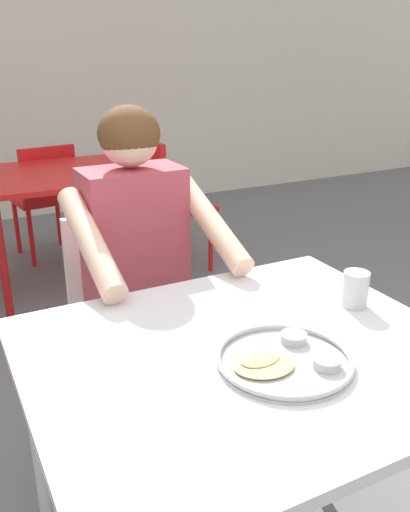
{
  "coord_description": "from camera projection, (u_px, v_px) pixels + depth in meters",
  "views": [
    {
      "loc": [
        -0.57,
        -0.99,
        1.42
      ],
      "look_at": [
        0.05,
        0.21,
        0.9
      ],
      "focal_mm": 38.34,
      "sensor_mm": 36.0,
      "label": 1
    }
  ],
  "objects": [
    {
      "name": "chair_red_far",
      "position": [
        45.0,
        193.0,
        3.76
      ],
      "size": [
        0.45,
        0.45,
        0.81
      ],
      "color": "red",
      "rests_on": "ground"
    },
    {
      "name": "table_foreground",
      "position": [
        247.0,
        379.0,
        1.32
      ],
      "size": [
        1.02,
        0.87,
        0.75
      ],
      "color": "silver",
      "rests_on": "ground"
    },
    {
      "name": "thali_tray",
      "position": [
        284.0,
        359.0,
        1.23
      ],
      "size": [
        0.31,
        0.31,
        0.03
      ],
      "color": "#B7BABF",
      "rests_on": "table_foreground"
    },
    {
      "name": "table_background_red",
      "position": [
        60.0,
        186.0,
        3.21
      ],
      "size": [
        0.94,
        0.83,
        0.74
      ],
      "color": "red",
      "rests_on": "ground"
    },
    {
      "name": "chair_red_right",
      "position": [
        166.0,
        196.0,
        3.55
      ],
      "size": [
        0.4,
        0.42,
        0.88
      ],
      "color": "red",
      "rests_on": "ground"
    },
    {
      "name": "chair_foreground",
      "position": [
        126.0,
        305.0,
        2.12
      ],
      "size": [
        0.41,
        0.44,
        0.82
      ],
      "color": "silver",
      "rests_on": "ground"
    },
    {
      "name": "drinking_cup",
      "position": [
        355.0,
        288.0,
        1.49
      ],
      "size": [
        0.07,
        0.07,
        0.1
      ],
      "color": "silver",
      "rests_on": "table_foreground"
    },
    {
      "name": "diner_foreground",
      "position": [
        144.0,
        262.0,
        1.85
      ],
      "size": [
        0.49,
        0.55,
        1.25
      ],
      "color": "#3D3D3D",
      "rests_on": "ground"
    }
  ]
}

